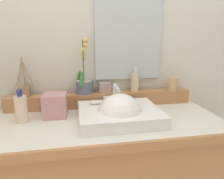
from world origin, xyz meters
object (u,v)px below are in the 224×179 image
object	(u,v)px
soap_bar	(95,102)
tumbler_cup	(173,84)
lotion_bottle	(21,108)
soap_dispenser	(135,82)
trinket_box	(105,87)
reed_diffuser	(25,90)
tissue_box	(55,105)
sink_basin	(120,115)
potted_plant	(84,82)

from	to	relation	value
soap_bar	tumbler_cup	world-z (taller)	tumbler_cup
soap_bar	lotion_bottle	world-z (taller)	lotion_bottle
soap_dispenser	tumbler_cup	distance (m)	0.27
trinket_box	soap_bar	bearing A→B (deg)	-117.29
reed_diffuser	tissue_box	distance (m)	0.25
tumbler_cup	lotion_bottle	bearing A→B (deg)	-169.46
soap_bar	sink_basin	bearing A→B (deg)	-42.14
potted_plant	tumbler_cup	bearing A→B (deg)	-2.44
trinket_box	potted_plant	bearing A→B (deg)	176.41
soap_bar	lotion_bottle	size ratio (longest dim) A/B	0.39
reed_diffuser	lotion_bottle	world-z (taller)	reed_diffuser
potted_plant	soap_dispenser	size ratio (longest dim) A/B	2.24
trinket_box	reed_diffuser	bearing A→B (deg)	178.20
sink_basin	tumbler_cup	bearing A→B (deg)	30.65
potted_plant	lotion_bottle	bearing A→B (deg)	-149.75
trinket_box	lotion_bottle	size ratio (longest dim) A/B	0.41
sink_basin	soap_dispenser	bearing A→B (deg)	59.06
soap_dispenser	trinket_box	world-z (taller)	soap_dispenser
soap_bar	reed_diffuser	distance (m)	0.45
potted_plant	reed_diffuser	xyz separation A→B (m)	(-0.37, -0.01, -0.03)
soap_dispenser	lotion_bottle	bearing A→B (deg)	-164.16
soap_bar	trinket_box	bearing A→B (deg)	64.92
sink_basin	trinket_box	size ratio (longest dim) A/B	5.89
soap_dispenser	tumbler_cup	bearing A→B (deg)	-3.81
soap_bar	lotion_bottle	xyz separation A→B (m)	(-0.40, -0.03, 0.00)
lotion_bottle	tissue_box	size ratio (longest dim) A/B	1.37
trinket_box	lotion_bottle	distance (m)	0.52
soap_bar	tumbler_cup	distance (m)	0.57
soap_dispenser	tissue_box	size ratio (longest dim) A/B	1.19
tumbler_cup	trinket_box	xyz separation A→B (m)	(-0.47, 0.02, -0.01)
soap_bar	potted_plant	size ratio (longest dim) A/B	0.20
reed_diffuser	tissue_box	bearing A→B (deg)	-37.66
tumbler_cup	reed_diffuser	size ratio (longest dim) A/B	0.36
sink_basin	tissue_box	size ratio (longest dim) A/B	3.32
soap_bar	potted_plant	distance (m)	0.20
tumbler_cup	tissue_box	size ratio (longest dim) A/B	0.67
tissue_box	lotion_bottle	bearing A→B (deg)	-164.20
soap_dispenser	lotion_bottle	distance (m)	0.72
tumbler_cup	potted_plant	bearing A→B (deg)	177.56
tumbler_cup	tissue_box	bearing A→B (deg)	-170.65
soap_bar	trinket_box	xyz separation A→B (m)	(0.08, 0.17, 0.05)
potted_plant	tissue_box	xyz separation A→B (m)	(-0.18, -0.15, -0.09)
tumbler_cup	tissue_box	xyz separation A→B (m)	(-0.78, -0.13, -0.07)
soap_dispenser	potted_plant	bearing A→B (deg)	178.64
soap_bar	reed_diffuser	xyz separation A→B (m)	(-0.42, 0.16, 0.05)
reed_diffuser	trinket_box	world-z (taller)	reed_diffuser
soap_bar	soap_dispenser	bearing A→B (deg)	29.66
sink_basin	reed_diffuser	xyz separation A→B (m)	(-0.54, 0.27, 0.10)
soap_bar	trinket_box	distance (m)	0.19
sink_basin	tissue_box	bearing A→B (deg)	160.37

